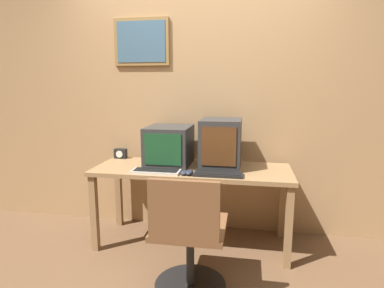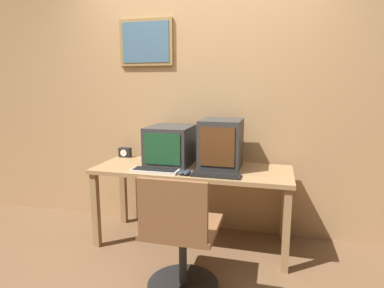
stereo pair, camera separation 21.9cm
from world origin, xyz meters
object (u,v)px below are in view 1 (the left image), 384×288
monitor_left (169,146)px  mouse_near_keyboard (189,172)px  keyboard_main (156,171)px  desk_clock (121,153)px  keyboard_side (218,174)px  mouse_far_corner (184,173)px  office_chair (189,242)px  monitor_right (221,143)px

monitor_left → mouse_near_keyboard: bearing=-51.5°
keyboard_main → desk_clock: 0.69m
keyboard_side → mouse_far_corner: 0.28m
monitor_left → keyboard_side: size_ratio=1.15×
monitor_left → office_chair: 0.99m
monitor_right → desk_clock: size_ratio=3.62×
monitor_left → office_chair: bearing=-67.4°
mouse_far_corner → mouse_near_keyboard: bearing=4.0°
keyboard_main → monitor_left: bearing=82.4°
monitor_right → mouse_near_keyboard: 0.42m
mouse_near_keyboard → desk_clock: desk_clock is taller
mouse_near_keyboard → mouse_far_corner: (-0.04, -0.00, -0.00)m
mouse_far_corner → desk_clock: (-0.74, 0.48, 0.03)m
monitor_left → keyboard_side: monitor_left is taller
keyboard_side → office_chair: size_ratio=0.46×
monitor_left → monitor_right: bearing=-0.9°
keyboard_side → monitor_right: bearing=91.6°
monitor_right → keyboard_main: monitor_right is taller
keyboard_main → mouse_far_corner: mouse_far_corner is taller
monitor_right → mouse_near_keyboard: (-0.22, -0.30, -0.19)m
keyboard_main → mouse_near_keyboard: bearing=-1.5°
monitor_left → mouse_far_corner: size_ratio=4.51×
keyboard_main → keyboard_side: size_ratio=1.01×
mouse_near_keyboard → office_chair: size_ratio=0.14×
monitor_left → office_chair: monitor_left is taller
monitor_right → keyboard_side: size_ratio=1.08×
mouse_near_keyboard → mouse_far_corner: mouse_near_keyboard is taller
monitor_right → mouse_far_corner: size_ratio=4.23×
monitor_right → mouse_far_corner: (-0.27, -0.30, -0.20)m
keyboard_side → desk_clock: bearing=155.6°
keyboard_side → desk_clock: 1.12m
desk_clock → office_chair: (0.87, -0.95, -0.38)m
desk_clock → office_chair: size_ratio=0.14×
mouse_far_corner → desk_clock: desk_clock is taller
mouse_far_corner → office_chair: (0.13, -0.48, -0.35)m
keyboard_side → desk_clock: size_ratio=3.37×
desk_clock → keyboard_main: bearing=-42.9°
monitor_right → keyboard_side: bearing=-88.4°
keyboard_main → keyboard_side: same height
mouse_near_keyboard → office_chair: bearing=-80.1°
monitor_left → keyboard_side: (0.47, -0.29, -0.16)m
mouse_far_corner → office_chair: size_ratio=0.12×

